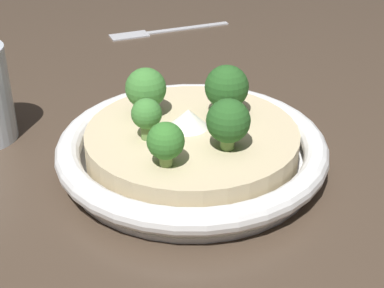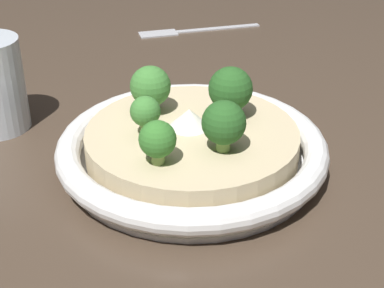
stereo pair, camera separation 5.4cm
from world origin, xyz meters
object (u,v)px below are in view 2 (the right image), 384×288
risotto_bowl (192,148)px  broccoli_front_right (158,140)px  fork_utensil (187,31)px  broccoli_back_left (231,90)px  broccoli_front_left (150,87)px  broccoli_front (145,113)px  broccoli_right (224,123)px

risotto_bowl → broccoli_front_right: bearing=-47.3°
risotto_bowl → fork_utensil: risotto_bowl is taller
broccoli_back_left → broccoli_front_left: (-0.04, -0.07, -0.00)m
broccoli_front_left → risotto_bowl: bearing=25.6°
fork_utensil → broccoli_front_right: bearing=72.3°
broccoli_back_left → broccoli_front: bearing=-85.5°
broccoli_right → broccoli_front: broccoli_right is taller
fork_utensil → broccoli_back_left: bearing=82.0°
broccoli_front_right → risotto_bowl: bearing=132.7°
broccoli_front_right → fork_utensil: broccoli_front_right is taller
broccoli_front → fork_utensil: size_ratio=0.20×
broccoli_front_left → fork_utensil: bearing=153.8°
risotto_bowl → broccoli_back_left: bearing=106.0°
broccoli_front → broccoli_front_left: bearing=156.9°
broccoli_front_left → fork_utensil: size_ratio=0.25×
risotto_bowl → fork_utensil: 0.38m
broccoli_front → broccoli_front_right: bearing=-5.4°
broccoli_right → fork_utensil: (-0.40, 0.12, -0.06)m
broccoli_back_left → fork_utensil: bearing=166.0°
broccoli_back_left → broccoli_front_left: size_ratio=1.07×
broccoli_front_left → fork_utensil: (-0.31, 0.15, -0.06)m
broccoli_right → broccoli_back_left: size_ratio=0.91×
broccoli_right → broccoli_front_right: 0.06m
broccoli_back_left → broccoli_right: bearing=-29.3°
broccoli_right → broccoli_front_left: size_ratio=0.98×
broccoli_front_left → broccoli_front_right: 0.09m
broccoli_back_left → fork_utensil: broccoli_back_left is taller
broccoli_front_left → broccoli_front_right: (0.09, -0.02, -0.00)m
risotto_bowl → fork_utensil: (-0.36, 0.13, -0.02)m
broccoli_right → broccoli_front_left: 0.10m
broccoli_front → risotto_bowl: bearing=82.3°
broccoli_front_right → broccoli_right: bearing=90.1°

